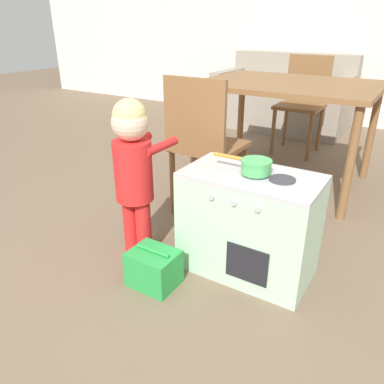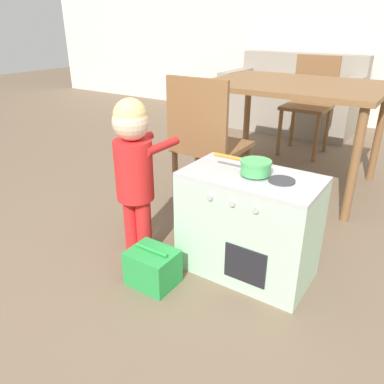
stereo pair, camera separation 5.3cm
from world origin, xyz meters
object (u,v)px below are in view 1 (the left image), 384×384
at_px(play_kitchen, 249,224).
at_px(dining_chair_near, 204,143).
at_px(child_figure, 133,161).
at_px(dining_table, 288,94).
at_px(toy_pot, 255,165).
at_px(dining_chair_far, 302,101).
at_px(couch, 284,100).
at_px(toy_basket, 154,268).

relative_size(play_kitchen, dining_chair_near, 0.72).
bearing_deg(child_figure, dining_table, 78.02).
relative_size(toy_pot, dining_chair_far, 0.32).
height_order(child_figure, couch, child_figure).
bearing_deg(play_kitchen, toy_basket, -133.27).
bearing_deg(toy_pot, toy_basket, -134.16).
bearing_deg(child_figure, toy_basket, -36.52).
xyz_separation_m(dining_chair_near, dining_chair_far, (0.11, 1.63, 0.00)).
distance_m(toy_pot, dining_chair_near, 0.67).
bearing_deg(toy_basket, dining_chair_near, 102.82).
bearing_deg(toy_basket, dining_chair_far, 91.46).
distance_m(toy_pot, couch, 3.07).
bearing_deg(play_kitchen, couch, 106.31).
distance_m(dining_table, couch, 1.84).
distance_m(child_figure, dining_chair_near, 0.59).
height_order(dining_chair_near, couch, dining_chair_near).
relative_size(toy_pot, dining_table, 0.23).
bearing_deg(couch, dining_chair_near, -81.87).
distance_m(dining_chair_near, couch, 2.55).
xyz_separation_m(play_kitchen, dining_chair_near, (-0.50, 0.42, 0.22)).
xyz_separation_m(play_kitchen, dining_chair_far, (-0.39, 2.05, 0.22)).
bearing_deg(dining_chair_near, play_kitchen, -39.98).
xyz_separation_m(toy_pot, child_figure, (-0.57, -0.17, -0.03)).
distance_m(play_kitchen, dining_chair_far, 2.10).
bearing_deg(child_figure, couch, 95.44).
relative_size(dining_table, dining_chair_near, 1.40).
xyz_separation_m(play_kitchen, toy_pot, (0.01, 0.00, 0.31)).
height_order(play_kitchen, dining_table, dining_table).
height_order(toy_basket, dining_table, dining_table).
height_order(toy_basket, dining_chair_far, dining_chair_far).
xyz_separation_m(toy_basket, dining_table, (0.06, 1.58, 0.59)).
bearing_deg(dining_table, couch, 109.27).
bearing_deg(toy_pot, dining_chair_far, 100.96).
distance_m(toy_basket, dining_chair_near, 0.88).
xyz_separation_m(child_figure, toy_basket, (0.24, -0.18, -0.44)).
bearing_deg(dining_chair_far, couch, -61.81).
relative_size(child_figure, dining_chair_near, 0.95).
relative_size(toy_basket, dining_table, 0.18).
relative_size(child_figure, toy_basket, 3.76).
distance_m(child_figure, toy_basket, 0.53).
height_order(dining_chair_near, dining_chair_far, same).
relative_size(play_kitchen, dining_table, 0.51).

